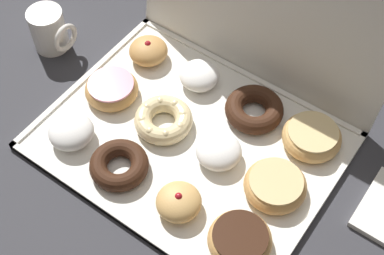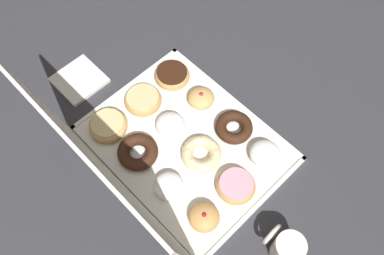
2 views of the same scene
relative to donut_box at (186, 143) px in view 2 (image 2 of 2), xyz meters
name	(u,v)px [view 2 (image 2 of 2)]	position (x,y,z in m)	size (l,w,h in m)	color
ground_plane	(186,144)	(0.00, 0.00, -0.01)	(3.00, 3.00, 0.00)	#333338
donut_box	(186,143)	(0.00, 0.00, 0.00)	(0.57, 0.44, 0.01)	white
box_lid_open	(106,172)	(0.00, 0.26, 0.21)	(0.57, 0.44, 0.01)	white
powdered_filled_donut_0	(265,154)	(-0.19, -0.13, 0.03)	(0.09, 0.09, 0.05)	white
chocolate_cake_ring_donut_1	(234,127)	(-0.07, -0.13, 0.02)	(0.11, 0.11, 0.03)	#381E11
jelly_filled_donut_2	(201,98)	(0.07, -0.13, 0.03)	(0.08, 0.08, 0.05)	tan
chocolate_frosted_donut_3	(172,75)	(0.20, -0.13, 0.02)	(0.11, 0.11, 0.04)	tan
pink_frosted_donut_4	(235,187)	(-0.20, 0.00, 0.02)	(0.11, 0.11, 0.04)	tan
cruller_donut_5	(202,154)	(-0.06, 0.00, 0.02)	(0.12, 0.12, 0.04)	beige
powdered_filled_donut_6	(170,125)	(0.07, 0.00, 0.03)	(0.09, 0.09, 0.05)	white
glazed_ring_donut_7	(142,100)	(0.20, 0.00, 0.02)	(0.12, 0.12, 0.04)	tan
jelly_filled_donut_8	(204,217)	(-0.20, 0.13, 0.03)	(0.09, 0.09, 0.05)	tan
powdered_filled_donut_9	(169,186)	(-0.07, 0.14, 0.03)	(0.09, 0.09, 0.05)	white
chocolate_cake_ring_donut_10	(138,152)	(0.07, 0.13, 0.02)	(0.12, 0.12, 0.04)	#381E11
glazed_ring_donut_11	(108,125)	(0.20, 0.14, 0.03)	(0.12, 0.12, 0.04)	tan
coffee_mug	(287,248)	(-0.41, 0.04, 0.05)	(0.10, 0.08, 0.10)	white
napkin_stack	(79,80)	(0.41, 0.09, 0.00)	(0.15, 0.15, 0.01)	white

